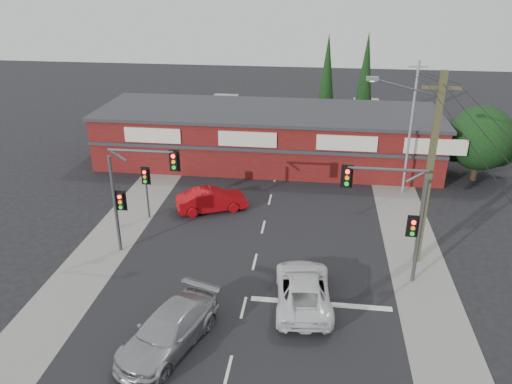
# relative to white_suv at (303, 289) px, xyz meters

# --- Properties ---
(ground) EXTENTS (120.00, 120.00, 0.00)m
(ground) POSITION_rel_white_suv_xyz_m (-2.66, 1.47, -0.74)
(ground) COLOR black
(ground) RESTS_ON ground
(road_strip) EXTENTS (14.00, 70.00, 0.01)m
(road_strip) POSITION_rel_white_suv_xyz_m (-2.66, 6.47, -0.74)
(road_strip) COLOR black
(road_strip) RESTS_ON ground
(verge_left) EXTENTS (3.00, 70.00, 0.02)m
(verge_left) POSITION_rel_white_suv_xyz_m (-11.16, 6.47, -0.73)
(verge_left) COLOR gray
(verge_left) RESTS_ON ground
(verge_right) EXTENTS (3.00, 70.00, 0.02)m
(verge_right) POSITION_rel_white_suv_xyz_m (5.84, 6.47, -0.73)
(verge_right) COLOR gray
(verge_right) RESTS_ON ground
(stop_line) EXTENTS (6.50, 0.35, 0.01)m
(stop_line) POSITION_rel_white_suv_xyz_m (0.84, -0.03, -0.73)
(stop_line) COLOR silver
(stop_line) RESTS_ON ground
(white_suv) EXTENTS (2.89, 5.53, 1.49)m
(white_suv) POSITION_rel_white_suv_xyz_m (0.00, 0.00, 0.00)
(white_suv) COLOR silver
(white_suv) RESTS_ON ground
(silver_suv) EXTENTS (3.83, 5.79, 1.56)m
(silver_suv) POSITION_rel_white_suv_xyz_m (-5.29, -3.63, 0.04)
(silver_suv) COLOR #A0A3A5
(silver_suv) RESTS_ON ground
(red_sedan) EXTENTS (4.71, 3.16, 1.47)m
(red_sedan) POSITION_rel_white_suv_xyz_m (-6.20, 8.99, -0.01)
(red_sedan) COLOR #A40A0F
(red_sedan) RESTS_ON ground
(lane_dashes) EXTENTS (0.12, 52.86, 0.01)m
(lane_dashes) POSITION_rel_white_suv_xyz_m (-2.66, 9.09, -0.73)
(lane_dashes) COLOR silver
(lane_dashes) RESTS_ON ground
(shop_building) EXTENTS (27.30, 8.40, 4.22)m
(shop_building) POSITION_rel_white_suv_xyz_m (-3.66, 18.45, 1.39)
(shop_building) COLOR #541110
(shop_building) RESTS_ON ground
(tree_cluster) EXTENTS (5.90, 5.10, 5.50)m
(tree_cluster) POSITION_rel_white_suv_xyz_m (12.03, 16.91, 2.15)
(tree_cluster) COLOR #2D2116
(tree_cluster) RESTS_ON ground
(conifer_near) EXTENTS (1.80, 1.80, 9.25)m
(conifer_near) POSITION_rel_white_suv_xyz_m (0.84, 25.47, 4.74)
(conifer_near) COLOR #2D2116
(conifer_near) RESTS_ON ground
(conifer_far) EXTENTS (1.80, 1.80, 9.25)m
(conifer_far) POSITION_rel_white_suv_xyz_m (4.34, 27.47, 4.74)
(conifer_far) COLOR #2D2116
(conifer_far) RESTS_ON ground
(traffic_mast_left) EXTENTS (3.77, 0.27, 5.97)m
(traffic_mast_left) POSITION_rel_white_suv_xyz_m (-9.09, 3.47, 3.19)
(traffic_mast_left) COLOR #47494C
(traffic_mast_left) RESTS_ON ground
(traffic_mast_right) EXTENTS (3.96, 0.27, 5.97)m
(traffic_mast_right) POSITION_rel_white_suv_xyz_m (4.20, 2.47, 3.20)
(traffic_mast_right) COLOR #47494C
(traffic_mast_right) RESTS_ON ground
(pedestal_signal) EXTENTS (0.55, 0.27, 3.38)m
(pedestal_signal) POSITION_rel_white_suv_xyz_m (-9.86, 7.47, 1.66)
(pedestal_signal) COLOR #47494C
(pedestal_signal) RESTS_ON ground
(utility_pole) EXTENTS (4.38, 0.59, 10.00)m
(utility_pole) POSITION_rel_white_suv_xyz_m (5.70, 4.45, 4.65)
(utility_pole) COLOR #4D4A2B
(utility_pole) RESTS_ON ground
(steel_pole) EXTENTS (1.20, 0.16, 9.00)m
(steel_pole) POSITION_rel_white_suv_xyz_m (6.34, 13.47, 3.96)
(steel_pole) COLOR gray
(steel_pole) RESTS_ON ground
(power_lines) EXTENTS (2.01, 29.00, 1.22)m
(power_lines) POSITION_rel_white_suv_xyz_m (5.81, -1.00, 8.30)
(power_lines) COLOR black
(power_lines) RESTS_ON ground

